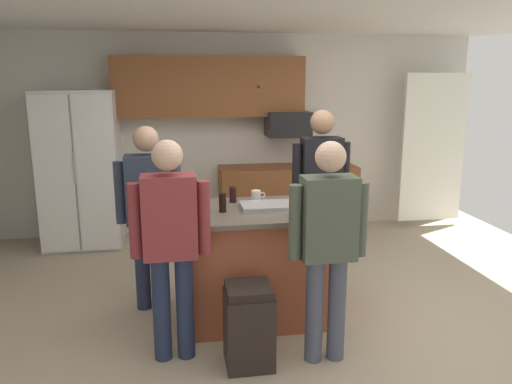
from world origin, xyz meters
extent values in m
plane|color=#B7A88E|center=(0.00, 0.00, 0.00)|extent=(7.04, 7.04, 0.00)
plane|color=white|center=(0.00, 0.00, 2.60)|extent=(7.04, 7.04, 0.00)
cube|color=silver|center=(0.00, 2.80, 1.30)|extent=(6.40, 0.10, 2.60)
cube|color=white|center=(2.60, 2.40, 1.10)|extent=(0.90, 0.06, 2.00)
cube|color=brown|center=(-0.40, 2.60, 1.92)|extent=(2.40, 0.35, 0.75)
sphere|color=#4C3823|center=(0.20, 2.41, 1.93)|extent=(0.04, 0.04, 0.04)
cube|color=brown|center=(0.60, 2.48, 0.45)|extent=(1.80, 0.60, 0.90)
sphere|color=#4C3823|center=(1.05, 2.17, 0.45)|extent=(0.04, 0.04, 0.04)
cube|color=white|center=(-2.00, 2.40, 0.95)|extent=(0.92, 0.70, 1.90)
cube|color=white|center=(-2.23, 2.03, 0.95)|extent=(0.43, 0.04, 1.82)
cube|color=white|center=(-1.77, 2.03, 0.95)|extent=(0.43, 0.04, 1.82)
cylinder|color=#B2B2B7|center=(-2.00, 2.00, 1.04)|extent=(0.02, 0.02, 0.35)
cube|color=black|center=(0.60, 2.50, 1.45)|extent=(0.56, 0.40, 0.32)
cube|color=#AD5638|center=(-0.17, 0.11, 0.47)|extent=(1.23, 0.74, 0.93)
cube|color=#60564C|center=(-0.17, 0.11, 0.95)|extent=(1.37, 0.88, 0.04)
cylinder|color=#4C5166|center=(0.08, -0.64, 0.40)|extent=(0.13, 0.13, 0.79)
cylinder|color=#4C5166|center=(0.25, -0.64, 0.40)|extent=(0.13, 0.13, 0.79)
cube|color=#4C5647|center=(0.17, -0.64, 1.09)|extent=(0.38, 0.22, 0.59)
sphere|color=beige|center=(0.17, -0.64, 1.52)|extent=(0.21, 0.21, 0.21)
cylinder|color=#4C5647|center=(-0.07, -0.64, 1.07)|extent=(0.09, 0.09, 0.53)
cylinder|color=#4C5647|center=(0.41, -0.64, 1.07)|extent=(0.09, 0.09, 0.53)
cylinder|color=#232D4C|center=(-1.01, -0.43, 0.40)|extent=(0.13, 0.13, 0.79)
cylinder|color=#232D4C|center=(-0.84, -0.43, 0.40)|extent=(0.13, 0.13, 0.79)
cube|color=maroon|center=(-0.93, -0.43, 1.09)|extent=(0.38, 0.22, 0.60)
sphere|color=beige|center=(-0.93, -0.43, 1.53)|extent=(0.22, 0.22, 0.22)
cylinder|color=maroon|center=(-1.17, -0.43, 1.07)|extent=(0.09, 0.09, 0.54)
cylinder|color=maroon|center=(-0.69, -0.43, 1.07)|extent=(0.09, 0.09, 0.54)
cylinder|color=#4C5166|center=(0.43, 0.71, 0.43)|extent=(0.13, 0.13, 0.85)
cylinder|color=#4C5166|center=(0.60, 0.71, 0.43)|extent=(0.13, 0.13, 0.85)
cube|color=black|center=(0.51, 0.71, 1.17)|extent=(0.38, 0.22, 0.64)
sphere|color=tan|center=(0.51, 0.71, 1.63)|extent=(0.23, 0.23, 0.23)
cylinder|color=black|center=(0.27, 0.71, 1.15)|extent=(0.09, 0.09, 0.57)
cylinder|color=black|center=(0.75, 0.71, 1.15)|extent=(0.09, 0.09, 0.57)
cylinder|color=#232D4C|center=(-1.20, 0.45, 0.40)|extent=(0.13, 0.13, 0.80)
cylinder|color=#232D4C|center=(-1.03, 0.45, 0.40)|extent=(0.13, 0.13, 0.80)
cube|color=#2D384C|center=(-1.11, 0.45, 1.10)|extent=(0.38, 0.22, 0.60)
sphere|color=tan|center=(-1.11, 0.45, 1.54)|extent=(0.22, 0.22, 0.22)
cylinder|color=#2D384C|center=(-1.35, 0.45, 1.08)|extent=(0.09, 0.09, 0.54)
cylinder|color=#2D384C|center=(-0.87, 0.45, 1.08)|extent=(0.09, 0.09, 0.54)
cylinder|color=black|center=(0.19, 0.26, 1.04)|extent=(0.07, 0.07, 0.14)
cylinder|color=white|center=(0.03, -0.17, 1.03)|extent=(0.08, 0.08, 0.11)
torus|color=white|center=(0.08, -0.17, 1.03)|extent=(0.06, 0.01, 0.06)
cylinder|color=white|center=(-0.18, 0.37, 1.02)|extent=(0.08, 0.08, 0.10)
torus|color=white|center=(-0.12, 0.37, 1.03)|extent=(0.06, 0.01, 0.06)
cylinder|color=black|center=(0.31, 0.06, 1.05)|extent=(0.07, 0.07, 0.16)
cylinder|color=black|center=(-0.38, 0.38, 1.04)|extent=(0.06, 0.06, 0.14)
cylinder|color=#2F1E17|center=(0.29, 0.16, 1.06)|extent=(0.07, 0.07, 0.16)
cylinder|color=black|center=(-0.50, 0.07, 1.05)|extent=(0.06, 0.06, 0.15)
cube|color=#B7B7BC|center=(-0.13, 0.11, 0.98)|extent=(0.44, 0.30, 0.02)
cube|color=#A8A8AD|center=(-0.13, 0.11, 1.00)|extent=(0.44, 0.30, 0.02)
cube|color=black|center=(-0.40, -0.61, 0.28)|extent=(0.34, 0.34, 0.55)
cube|color=black|center=(-0.40, -0.61, 0.58)|extent=(0.32, 0.32, 0.06)
camera|label=1|loc=(-0.89, -3.87, 2.06)|focal=35.21mm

